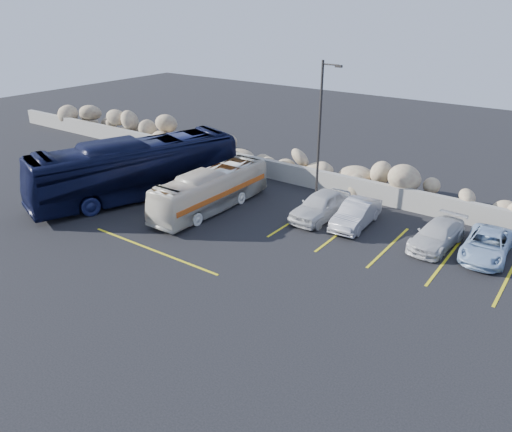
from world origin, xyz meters
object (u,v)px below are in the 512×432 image
Objects in this scene: lamppost at (320,132)px; car_a at (321,205)px; tour_coach at (136,169)px; car_d at (487,245)px; vintage_bus at (211,190)px; car_b at (356,214)px; car_c at (437,235)px.

car_a is (1.02, -1.38, -3.57)m from lamppost.
tour_coach reaches higher than car_d.
vintage_bus is 7.99m from car_b.
car_c is 0.97× the size of car_d.
lamppost reaches higher than vintage_bus.
car_b reaches higher than car_c.
car_d is (13.82, 3.05, -0.57)m from vintage_bus.
tour_coach is at bearing -167.71° from vintage_bus.
tour_coach reaches higher than car_a.
vintage_bus is at bearing -139.68° from lamppost.
car_c is at bearing -1.46° from car_b.
car_d is (6.31, 0.39, -0.08)m from car_b.
lamppost is at bearing 176.49° from car_c.
car_b is (7.51, 2.67, -0.48)m from vintage_bus.
tour_coach reaches higher than car_b.
car_d is at bearing 12.88° from car_c.
car_c is at bearing 6.63° from car_a.
car_d is (18.67, 4.10, -1.15)m from tour_coach.
tour_coach is (-4.85, -1.04, 0.59)m from vintage_bus.
vintage_bus is (-4.54, -3.86, -3.16)m from lamppost.
car_c is (16.51, 3.81, -1.14)m from tour_coach.
tour_coach is 16.98m from car_c.
car_a reaches higher than car_b.
car_d is (8.26, 0.58, -0.16)m from car_a.
lamppost is at bearing 172.16° from car_d.
vintage_bus reaches higher than car_d.
vintage_bus reaches higher than car_c.
car_b is at bearing 9.56° from car_a.
car_a is 1.08× the size of car_b.
tour_coach is at bearing -170.52° from car_d.
tour_coach is at bearing -152.46° from lamppost.
vintage_bus is 5.00m from tour_coach.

